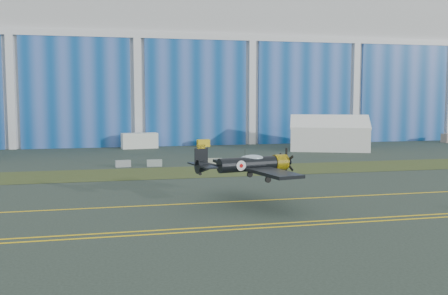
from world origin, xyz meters
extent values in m
plane|color=#2C3930|center=(0.00, 0.00, 0.00)|extent=(260.00, 260.00, 0.00)
cube|color=#475128|center=(0.00, 14.00, 0.02)|extent=(260.00, 10.00, 0.02)
cube|color=silver|center=(0.00, 72.00, 15.00)|extent=(220.00, 45.00, 30.00)
cube|color=#0F4D99|center=(0.00, 49.20, 10.00)|extent=(220.00, 0.60, 20.00)
cube|color=silver|center=(0.00, 49.15, 20.60)|extent=(220.00, 0.70, 1.20)
cube|color=yellow|center=(0.00, -5.00, 0.01)|extent=(200.00, 0.20, 0.02)
cube|color=yellow|center=(0.00, -14.50, 0.01)|extent=(80.00, 0.20, 0.02)
cube|color=yellow|center=(0.00, -13.50, 0.01)|extent=(80.00, 0.20, 0.02)
cube|color=silver|center=(-0.04, 45.94, 1.38)|extent=(6.59, 3.25, 2.75)
cube|color=yellow|center=(11.80, 46.57, 0.66)|extent=(2.32, 1.51, 1.32)
cube|color=gray|center=(-3.99, 20.63, 0.45)|extent=(2.06, 0.84, 0.90)
cube|color=gray|center=(0.11, 20.35, 0.45)|extent=(2.03, 0.69, 0.90)
cube|color=gray|center=(8.24, 20.07, 0.45)|extent=(2.05, 0.80, 0.90)
camera|label=1|loc=(-6.62, -49.13, 9.19)|focal=42.00mm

